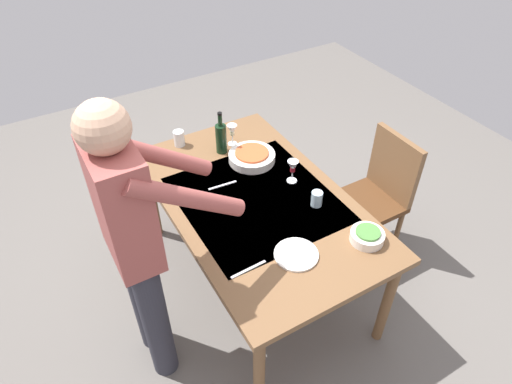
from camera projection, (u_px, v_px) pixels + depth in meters
The scene contains 14 objects.
ground_plane at pixel (256, 278), 3.13m from camera, with size 6.00×6.00×0.00m, color #66605B.
dining_table at pixel (256, 207), 2.69m from camera, with size 1.66×0.98×0.74m.
chair_near at pixel (379, 190), 3.03m from camera, with size 0.40×0.40×0.91m.
person_server at pixel (136, 239), 2.09m from camera, with size 0.42×0.61×1.69m.
wine_bottle at pixel (221, 138), 2.93m from camera, with size 0.07×0.07×0.30m.
wine_glass_left at pixel (293, 168), 2.70m from camera, with size 0.07×0.07×0.15m.
wine_glass_right at pixel (232, 131), 3.00m from camera, with size 0.07×0.07×0.15m.
water_cup_near_left at pixel (179, 138), 3.03m from camera, with size 0.07×0.07×0.11m, color silver.
water_cup_near_right at pixel (317, 199), 2.58m from camera, with size 0.07×0.07×0.09m, color silver.
serving_bowl_pasta at pixel (252, 156), 2.91m from camera, with size 0.30×0.30×0.07m.
side_bowl_salad at pixel (367, 236), 2.37m from camera, with size 0.18×0.18×0.07m.
dinner_plate_near at pixel (296, 254), 2.31m from camera, with size 0.23×0.23×0.01m, color white.
table_knife at pixel (248, 269), 2.24m from camera, with size 0.01×0.20×0.01m, color silver.
table_fork at pixel (223, 185), 2.73m from camera, with size 0.01×0.18×0.01m, color silver.
Camera 1 is at (-1.72, 0.99, 2.49)m, focal length 31.73 mm.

